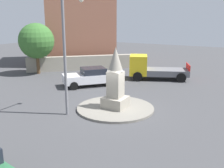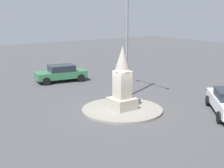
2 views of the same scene
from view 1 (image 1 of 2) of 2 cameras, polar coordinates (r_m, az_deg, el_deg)
ground_plane at (r=16.43m, az=0.74°, el=-5.45°), size 80.00×80.00×0.00m
traffic_island at (r=16.41m, az=0.74°, el=-5.24°), size 4.78×4.78×0.13m
monument at (r=15.93m, az=0.76°, el=0.43°), size 1.36×1.36×3.72m
streetlamp at (r=14.83m, az=-10.38°, el=9.53°), size 3.74×0.28×7.18m
car_white_parked_right at (r=21.91m, az=-4.54°, el=1.63°), size 4.56×4.38×1.49m
truck_yellow_far_side at (r=24.37m, az=8.52°, el=3.37°), size 3.93×5.65×2.18m
stone_boundary_wall at (r=28.73m, az=-5.90°, el=4.61°), size 8.81×9.42×1.51m
corner_building at (r=33.87m, az=-7.47°, el=13.13°), size 11.36×11.34×9.86m
tree_near_wall at (r=27.16m, az=-16.07°, el=8.95°), size 3.47×3.47×5.03m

